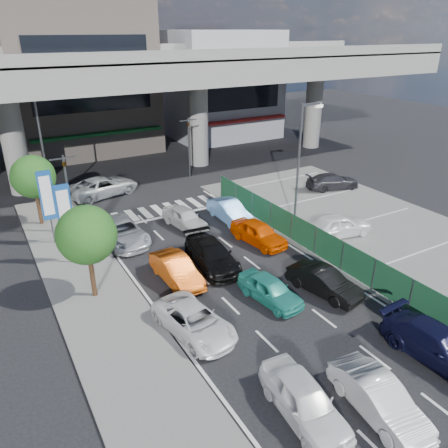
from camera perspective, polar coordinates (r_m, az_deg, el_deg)
ground at (r=21.97m, az=4.48°, el=-9.41°), size 120.00×120.00×0.00m
parking_lot at (r=30.00m, az=19.91°, el=-1.15°), size 12.00×28.00×0.06m
sidewalk_left at (r=22.75m, az=-16.46°, el=-8.99°), size 4.00×30.00×0.12m
fence_run at (r=25.16m, az=13.30°, el=-3.03°), size 0.16×22.00×1.80m
expressway at (r=38.58m, az=-14.75°, el=18.44°), size 64.00×14.00×10.75m
building_center at (r=49.29m, az=-18.38°, el=17.63°), size 14.00×10.90×15.00m
building_east at (r=54.28m, az=-0.51°, el=17.68°), size 12.00×10.90×12.00m
traffic_light_left at (r=28.50m, az=-19.97°, el=6.01°), size 1.60×1.24×5.20m
traffic_light_right at (r=38.45m, az=-4.66°, el=11.80°), size 1.60×1.24×5.20m
street_lamp_right at (r=28.44m, az=10.04°, el=8.81°), size 1.65×0.22×8.00m
street_lamp_left at (r=34.03m, az=-22.43°, el=9.89°), size 1.65×0.22×8.00m
signboard_near at (r=24.90m, az=-20.06°, el=1.29°), size 0.80×0.14×4.70m
signboard_far at (r=27.64m, az=-22.11°, el=3.20°), size 0.80×0.14×4.70m
tree_near at (r=21.17m, az=-17.51°, el=-1.40°), size 2.80×2.80×4.80m
tree_far at (r=30.84m, az=-23.66°, el=5.65°), size 2.80×2.80×4.80m
van_white_back_left at (r=16.08m, az=10.40°, el=-21.66°), size 2.01×4.19×1.38m
hatch_white_back_mid at (r=16.79m, az=19.56°, el=-20.67°), size 1.78×4.11×1.32m
minivan_navy_back at (r=19.79m, az=26.31°, el=-14.07°), size 2.20×4.86×1.38m
sedan_white_mid_left at (r=19.29m, az=-3.91°, el=-12.54°), size 2.69×4.66×1.22m
taxi_teal_mid at (r=21.40m, az=6.04°, el=-8.50°), size 1.97×3.83×1.25m
hatch_black_mid_right at (r=22.39m, az=12.94°, el=-7.37°), size 2.12×4.11×1.29m
taxi_orange_left at (r=22.92m, az=-6.26°, el=-5.98°), size 1.53×4.10×1.34m
sedan_black_mid at (r=24.19m, az=-1.59°, el=-4.05°), size 2.31×4.90×1.38m
taxi_orange_right at (r=26.81m, az=4.53°, el=-1.16°), size 2.20×4.24×1.38m
wagon_silver_front_left at (r=27.58m, az=-13.19°, el=-1.00°), size 2.52×5.07×1.38m
sedan_white_front_mid at (r=29.08m, az=-5.15°, el=0.85°), size 2.10×4.06×1.32m
kei_truck_front_right at (r=29.93m, az=0.72°, el=1.70°), size 1.49×4.20×1.38m
crossing_wagon_silver at (r=35.78m, az=-15.48°, el=4.77°), size 5.97×3.78×1.53m
parked_sedan_white at (r=28.47m, az=14.77°, el=-0.13°), size 4.51×2.35×1.47m
parked_sedan_dgrey at (r=36.99m, az=14.01°, el=5.44°), size 4.67×2.79×1.27m
traffic_cone at (r=27.84m, az=13.05°, el=-1.42°), size 0.43×0.43×0.67m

